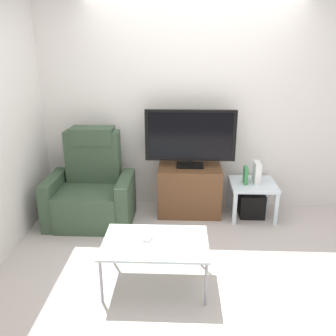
% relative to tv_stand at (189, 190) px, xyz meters
% --- Properties ---
extents(ground_plane, '(6.40, 6.40, 0.00)m').
position_rel_tv_stand_xyz_m(ground_plane, '(0.02, -0.83, -0.30)').
color(ground_plane, '#BCB2AD').
extents(wall_back, '(6.40, 0.06, 2.60)m').
position_rel_tv_stand_xyz_m(wall_back, '(0.02, 0.30, 1.00)').
color(wall_back, silver).
rests_on(wall_back, ground).
extents(tv_stand, '(0.76, 0.47, 0.60)m').
position_rel_tv_stand_xyz_m(tv_stand, '(0.00, 0.00, 0.00)').
color(tv_stand, brown).
rests_on(tv_stand, ground).
extents(television, '(1.07, 0.20, 0.69)m').
position_rel_tv_stand_xyz_m(television, '(0.00, 0.02, 0.66)').
color(television, black).
rests_on(television, tv_stand).
extents(recliner_armchair, '(0.98, 0.78, 1.08)m').
position_rel_tv_stand_xyz_m(recliner_armchair, '(-1.16, -0.23, 0.07)').
color(recliner_armchair, '#384C38').
rests_on(recliner_armchair, ground).
extents(side_table, '(0.54, 0.54, 0.43)m').
position_rel_tv_stand_xyz_m(side_table, '(0.76, -0.05, 0.06)').
color(side_table, silver).
rests_on(side_table, ground).
extents(subwoofer_box, '(0.30, 0.30, 0.30)m').
position_rel_tv_stand_xyz_m(subwoofer_box, '(0.76, -0.05, -0.15)').
color(subwoofer_box, black).
rests_on(subwoofer_box, ground).
extents(book_upright, '(0.04, 0.14, 0.21)m').
position_rel_tv_stand_xyz_m(book_upright, '(0.66, -0.07, 0.23)').
color(book_upright, '#388C4C').
rests_on(book_upright, side_table).
extents(game_console, '(0.07, 0.20, 0.26)m').
position_rel_tv_stand_xyz_m(game_console, '(0.80, -0.04, 0.26)').
color(game_console, white).
rests_on(game_console, side_table).
extents(coffee_table, '(0.90, 0.60, 0.41)m').
position_rel_tv_stand_xyz_m(coffee_table, '(-0.31, -1.42, 0.09)').
color(coffee_table, '#B2C6C1').
rests_on(coffee_table, ground).
extents(cell_phone, '(0.12, 0.17, 0.01)m').
position_rel_tv_stand_xyz_m(cell_phone, '(-0.38, -1.36, 0.12)').
color(cell_phone, '#B7B7BC').
rests_on(cell_phone, coffee_table).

